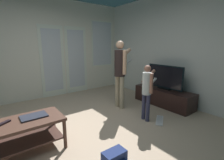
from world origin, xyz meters
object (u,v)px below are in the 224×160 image
at_px(loose_keyboard, 160,120).
at_px(tv_stand, 164,97).
at_px(person_adult, 120,69).
at_px(tv_remote_black, 4,123).
at_px(person_child, 147,88).
at_px(backpack, 115,160).
at_px(laptop_closed, 34,116).
at_px(coffee_table, 24,129).
at_px(flat_screen_tv, 165,77).

bearing_deg(loose_keyboard, tv_stand, 31.69).
relative_size(person_adult, tv_remote_black, 9.20).
height_order(person_child, backpack, person_child).
xyz_separation_m(backpack, laptop_closed, (-0.65, 1.04, 0.37)).
height_order(tv_stand, person_adult, person_adult).
height_order(tv_stand, person_child, person_child).
relative_size(backpack, loose_keyboard, 0.65).
bearing_deg(coffee_table, backpack, -51.49).
relative_size(person_child, backpack, 3.89).
relative_size(coffee_table, backpack, 3.57).
xyz_separation_m(flat_screen_tv, person_adult, (-0.97, 0.53, 0.24)).
distance_m(flat_screen_tv, loose_keyboard, 1.18).
height_order(person_adult, tv_remote_black, person_adult).
distance_m(coffee_table, tv_stand, 3.11).
height_order(person_child, laptop_closed, person_child).
bearing_deg(loose_keyboard, laptop_closed, 164.63).
bearing_deg(tv_stand, coffee_table, 179.20).
bearing_deg(person_adult, laptop_closed, -167.19).
bearing_deg(flat_screen_tv, coffee_table, 179.26).
relative_size(coffee_table, flat_screen_tv, 1.06).
distance_m(tv_stand, flat_screen_tv, 0.50).
relative_size(backpack, laptop_closed, 0.81).
bearing_deg(flat_screen_tv, tv_stand, -65.79).
relative_size(person_adult, loose_keyboard, 3.57).
relative_size(tv_stand, person_child, 1.33).
distance_m(tv_stand, person_child, 1.15).
bearing_deg(loose_keyboard, person_adult, 98.49).
distance_m(coffee_table, tv_remote_black, 0.26).
xyz_separation_m(tv_stand, loose_keyboard, (-0.82, -0.50, -0.19)).
xyz_separation_m(tv_stand, person_adult, (-0.97, 0.54, 0.74)).
height_order(flat_screen_tv, backpack, flat_screen_tv).
bearing_deg(laptop_closed, person_adult, 12.65).
bearing_deg(coffee_table, tv_stand, -0.80).
xyz_separation_m(tv_stand, backpack, (-2.31, -0.95, -0.09)).
height_order(flat_screen_tv, tv_remote_black, flat_screen_tv).
height_order(coffee_table, person_adult, person_adult).
xyz_separation_m(coffee_table, tv_stand, (3.10, -0.04, -0.14)).
bearing_deg(tv_remote_black, flat_screen_tv, -33.99).
bearing_deg(laptop_closed, tv_remote_black, 177.86).
distance_m(coffee_table, loose_keyboard, 2.38).
height_order(backpack, loose_keyboard, backpack).
xyz_separation_m(person_adult, laptop_closed, (-1.99, -0.45, -0.46)).
xyz_separation_m(flat_screen_tv, loose_keyboard, (-0.81, -0.51, -0.69)).
height_order(tv_stand, backpack, tv_stand).
bearing_deg(backpack, loose_keyboard, 16.76).
relative_size(coffee_table, tv_stand, 0.69).
height_order(loose_keyboard, laptop_closed, laptop_closed).
distance_m(person_child, loose_keyboard, 0.71).
distance_m(coffee_table, backpack, 1.30).
xyz_separation_m(tv_stand, laptop_closed, (-2.96, 0.09, 0.28)).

